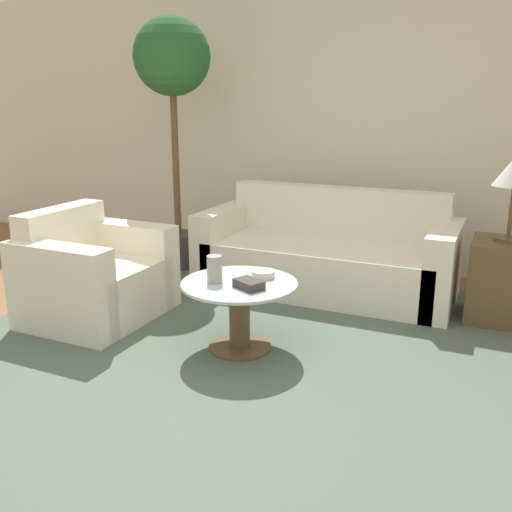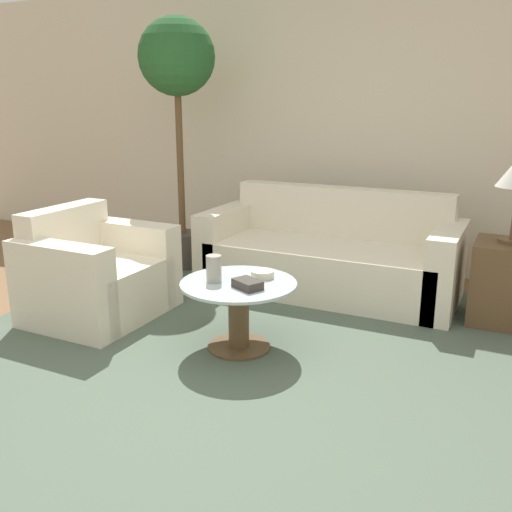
# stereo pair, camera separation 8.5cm
# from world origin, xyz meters

# --- Properties ---
(ground_plane) EXTENTS (14.00, 14.00, 0.00)m
(ground_plane) POSITION_xyz_m (0.00, 0.00, 0.00)
(ground_plane) COLOR brown
(wall_back) EXTENTS (10.00, 0.06, 2.60)m
(wall_back) POSITION_xyz_m (0.00, 3.01, 1.30)
(wall_back) COLOR beige
(wall_back) RESTS_ON ground_plane
(rug) EXTENTS (3.65, 3.58, 0.01)m
(rug) POSITION_xyz_m (-0.12, 0.80, 0.00)
(rug) COLOR #4C5B4C
(rug) RESTS_ON ground_plane
(sofa_main) EXTENTS (2.05, 0.86, 0.82)m
(sofa_main) POSITION_xyz_m (0.03, 2.18, 0.27)
(sofa_main) COLOR beige
(sofa_main) RESTS_ON ground_plane
(armchair) EXTENTS (0.80, 0.96, 0.79)m
(armchair) POSITION_xyz_m (-1.35, 0.88, 0.28)
(armchair) COLOR beige
(armchair) RESTS_ON ground_plane
(coffee_table) EXTENTS (0.73, 0.73, 0.44)m
(coffee_table) POSITION_xyz_m (-0.12, 0.80, 0.29)
(coffee_table) COLOR brown
(coffee_table) RESTS_ON ground_plane
(side_table) EXTENTS (0.45, 0.45, 0.59)m
(side_table) POSITION_xyz_m (1.37, 2.01, 0.29)
(side_table) COLOR brown
(side_table) RESTS_ON ground_plane
(potted_plant) EXTENTS (0.67, 0.67, 2.22)m
(potted_plant) POSITION_xyz_m (-1.45, 2.23, 1.67)
(potted_plant) COLOR #3D3833
(potted_plant) RESTS_ON ground_plane
(vase) EXTENTS (0.09, 0.09, 0.17)m
(vase) POSITION_xyz_m (-0.26, 0.74, 0.53)
(vase) COLOR #9E998E
(vase) RESTS_ON coffee_table
(bowl) EXTENTS (0.15, 0.15, 0.05)m
(bowl) POSITION_xyz_m (-0.02, 0.95, 0.47)
(bowl) COLOR beige
(bowl) RESTS_ON coffee_table
(book_stack) EXTENTS (0.21, 0.18, 0.05)m
(book_stack) POSITION_xyz_m (-0.01, 0.72, 0.47)
(book_stack) COLOR #38332D
(book_stack) RESTS_ON coffee_table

